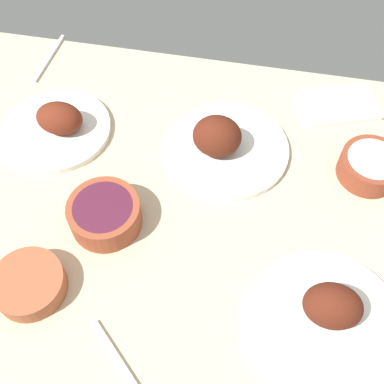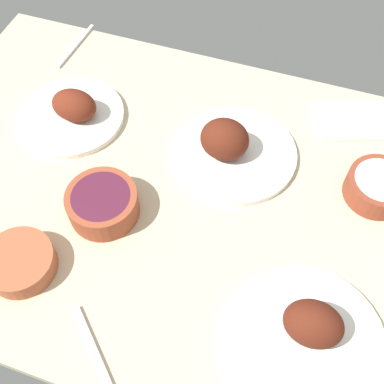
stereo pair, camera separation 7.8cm
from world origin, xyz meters
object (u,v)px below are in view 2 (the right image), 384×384
bowl_pasta (20,262)px  folded_napkin (355,121)px  plate_far_side (308,335)px  bowl_cream (378,186)px  plate_center_main (73,112)px  spoon_loose (76,46)px  fork_loose (93,346)px  plate_near_viewer (231,147)px  bowl_onions (103,203)px

bowl_pasta → folded_napkin: size_ratio=0.75×
plate_far_side → bowl_cream: bearing=-102.5°
bowl_pasta → plate_center_main: bearing=-78.2°
bowl_pasta → spoon_loose: size_ratio=0.74×
folded_napkin → fork_loose: size_ratio=1.12×
plate_near_viewer → bowl_cream: bearing=179.7°
bowl_cream → folded_napkin: (6.96, -19.85, -2.51)cm
plate_center_main → bowl_onions: 28.94cm
plate_far_side → bowl_cream: (-8.14, -36.81, 0.60)cm
plate_near_viewer → bowl_onions: (21.50, 23.63, 0.32)cm
spoon_loose → bowl_onions: bearing=-143.0°
fork_loose → plate_center_main: bearing=-17.4°
bowl_onions → plate_far_side: bearing=164.1°
plate_near_viewer → bowl_pasta: bearing=52.3°
spoon_loose → fork_loose: bearing=-147.3°
bowl_pasta → bowl_cream: (-65.19, -40.81, 0.62)cm
plate_center_main → bowl_pasta: (-8.26, 39.60, 0.06)cm
plate_center_main → bowl_cream: bearing=-179.1°
plate_center_main → spoon_loose: (11.68, -24.38, -2.03)cm
plate_far_side → spoon_loose: (77.00, -59.97, -2.11)cm
bowl_pasta → fork_loose: bowl_pasta is taller
plate_near_viewer → bowl_onions: plate_near_viewer is taller
plate_far_side → bowl_pasta: plate_far_side is taller
plate_center_main → fork_loose: 57.12cm
bowl_cream → folded_napkin: bowl_cream is taller
plate_center_main → spoon_loose: bearing=-64.4°
bowl_pasta → spoon_loose: (19.94, -63.97, -2.09)cm
bowl_pasta → bowl_onions: size_ratio=0.92×
folded_napkin → plate_far_side: bearing=88.8°
bowl_cream → fork_loose: bowl_cream is taller
plate_far_side → folded_napkin: (-1.18, -56.66, -1.91)cm
folded_napkin → spoon_loose: bearing=-2.4°
plate_far_side → bowl_pasta: (57.06, 4.00, -0.02)cm
plate_center_main → bowl_onions: size_ratio=1.71×
bowl_onions → spoon_loose: size_ratio=0.80×
plate_near_viewer → bowl_pasta: (31.71, 40.98, -0.62)cm
bowl_pasta → bowl_cream: bearing=-148.0°
plate_center_main → folded_napkin: size_ratio=1.39×
spoon_loose → plate_far_side: bearing=-123.8°
plate_near_viewer → folded_napkin: size_ratio=1.53×
bowl_onions → fork_loose: bowl_onions is taller
folded_napkin → plate_near_viewer: bearing=36.6°
bowl_pasta → bowl_cream: 76.92cm
plate_near_viewer → spoon_loose: bearing=-24.0°
bowl_onions → spoon_loose: 55.61cm
folded_napkin → fork_loose: bearing=61.7°
bowl_cream → bowl_pasta: bearing=32.0°
plate_near_viewer → bowl_onions: 31.95cm
plate_far_side → plate_near_viewer: (25.35, -36.98, 0.59)cm
plate_far_side → spoon_loose: bearing=-37.9°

